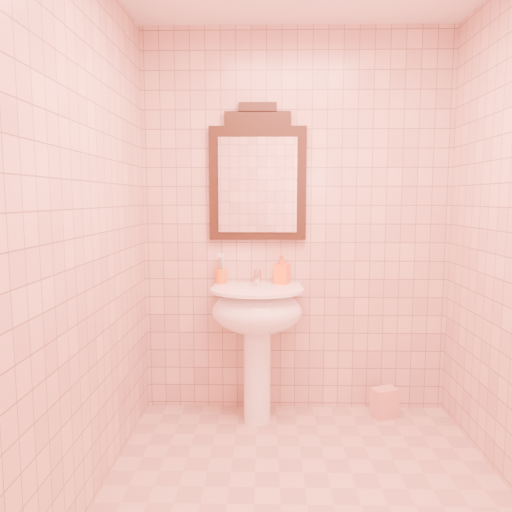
{
  "coord_description": "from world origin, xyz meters",
  "views": [
    {
      "loc": [
        -0.2,
        -2.17,
        1.42
      ],
      "look_at": [
        -0.25,
        0.55,
        1.1
      ],
      "focal_mm": 35.0,
      "sensor_mm": 36.0,
      "label": 1
    }
  ],
  "objects_px": {
    "pedestal_sink": "(257,320)",
    "soap_dispenser": "(282,269)",
    "mirror": "(258,177)",
    "towel": "(384,403)",
    "toothbrush_cup": "(221,276)"
  },
  "relations": [
    {
      "from": "pedestal_sink",
      "to": "soap_dispenser",
      "type": "height_order",
      "value": "soap_dispenser"
    },
    {
      "from": "mirror",
      "to": "soap_dispenser",
      "type": "distance_m",
      "value": 0.61
    },
    {
      "from": "towel",
      "to": "toothbrush_cup",
      "type": "bearing_deg",
      "value": 175.23
    },
    {
      "from": "soap_dispenser",
      "to": "pedestal_sink",
      "type": "bearing_deg",
      "value": -114.93
    },
    {
      "from": "mirror",
      "to": "towel",
      "type": "relative_size",
      "value": 4.53
    },
    {
      "from": "mirror",
      "to": "toothbrush_cup",
      "type": "distance_m",
      "value": 0.68
    },
    {
      "from": "toothbrush_cup",
      "to": "pedestal_sink",
      "type": "bearing_deg",
      "value": -35.18
    },
    {
      "from": "mirror",
      "to": "soap_dispenser",
      "type": "height_order",
      "value": "mirror"
    },
    {
      "from": "toothbrush_cup",
      "to": "mirror",
      "type": "bearing_deg",
      "value": 7.6
    },
    {
      "from": "mirror",
      "to": "toothbrush_cup",
      "type": "relative_size",
      "value": 5.0
    },
    {
      "from": "pedestal_sink",
      "to": "mirror",
      "type": "bearing_deg",
      "value": 90.0
    },
    {
      "from": "pedestal_sink",
      "to": "soap_dispenser",
      "type": "bearing_deg",
      "value": 46.48
    },
    {
      "from": "pedestal_sink",
      "to": "toothbrush_cup",
      "type": "height_order",
      "value": "toothbrush_cup"
    },
    {
      "from": "pedestal_sink",
      "to": "soap_dispenser",
      "type": "xyz_separation_m",
      "value": [
        0.16,
        0.17,
        0.3
      ]
    },
    {
      "from": "towel",
      "to": "pedestal_sink",
      "type": "bearing_deg",
      "value": -174.47
    }
  ]
}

